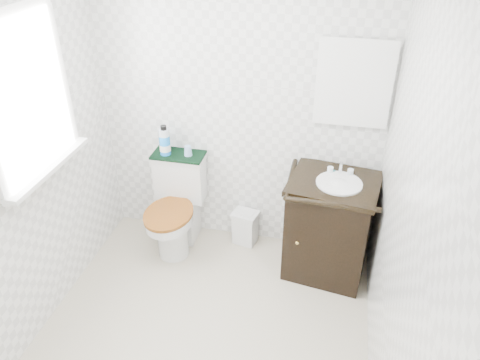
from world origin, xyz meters
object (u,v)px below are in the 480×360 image
at_px(vanity, 330,225).
at_px(trash_bin, 245,227).
at_px(cup, 188,151).
at_px(toilet, 177,209).
at_px(mouthwash_bottle, 165,141).

xyz_separation_m(vanity, trash_bin, (-0.69, 0.20, -0.28)).
bearing_deg(vanity, cup, 170.94).
distance_m(toilet, vanity, 1.24).
xyz_separation_m(trash_bin, mouthwash_bottle, (-0.64, -0.03, 0.76)).
height_order(vanity, trash_bin, vanity).
bearing_deg(trash_bin, mouthwash_bottle, -177.21).
distance_m(trash_bin, mouthwash_bottle, 0.99).
relative_size(toilet, cup, 9.67).
xyz_separation_m(vanity, cup, (-1.15, 0.18, 0.41)).
xyz_separation_m(toilet, cup, (0.08, 0.12, 0.49)).
bearing_deg(vanity, mouthwash_bottle, 172.93).
height_order(toilet, vanity, vanity).
bearing_deg(trash_bin, cup, -178.40).
relative_size(mouthwash_bottle, cup, 3.03).
height_order(vanity, mouthwash_bottle, mouthwash_bottle).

